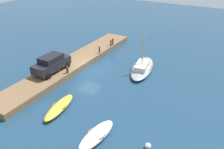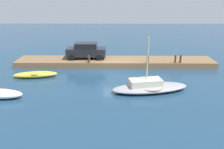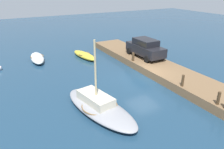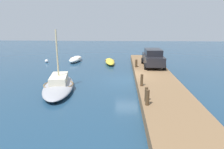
% 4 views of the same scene
% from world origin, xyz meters
% --- Properties ---
extents(ground_plane, '(84.00, 84.00, 0.00)m').
position_xyz_m(ground_plane, '(0.00, 0.00, 0.00)').
color(ground_plane, navy).
extents(dock_platform, '(21.86, 3.25, 0.64)m').
position_xyz_m(dock_platform, '(0.00, -2.08, 0.32)').
color(dock_platform, brown).
rests_on(dock_platform, ground_plane).
extents(rowboat_yellow, '(4.20, 1.72, 0.57)m').
position_xyz_m(rowboat_yellow, '(7.60, 2.28, 0.29)').
color(rowboat_yellow, gold).
rests_on(rowboat_yellow, ground_plane).
extents(sailboat_grey, '(6.58, 3.31, 4.49)m').
position_xyz_m(sailboat_grey, '(-2.77, 5.48, 0.39)').
color(sailboat_grey, '#939399').
rests_on(sailboat_grey, ground_plane).
extents(mooring_post_west, '(0.21, 0.21, 0.85)m').
position_xyz_m(mooring_post_west, '(-6.91, -0.71, 1.06)').
color(mooring_post_west, '#47331E').
rests_on(mooring_post_west, dock_platform).
extents(mooring_post_mid_west, '(0.18, 0.18, 0.82)m').
position_xyz_m(mooring_post_mid_west, '(-6.37, -0.71, 1.05)').
color(mooring_post_mid_west, '#47331E').
rests_on(mooring_post_mid_west, dock_platform).
extents(mooring_post_mid_east, '(0.19, 0.19, 0.84)m').
position_xyz_m(mooring_post_mid_east, '(-3.49, -0.71, 1.06)').
color(mooring_post_mid_east, '#47331E').
rests_on(mooring_post_mid_east, dock_platform).
extents(mooring_post_east, '(0.24, 0.24, 0.77)m').
position_xyz_m(mooring_post_east, '(2.80, -0.71, 1.02)').
color(mooring_post_east, '#47331E').
rests_on(mooring_post_east, dock_platform).
extents(parked_car, '(4.35, 2.01, 1.78)m').
position_xyz_m(parked_car, '(3.25, -2.41, 1.55)').
color(parked_car, black).
rests_on(parked_car, dock_platform).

